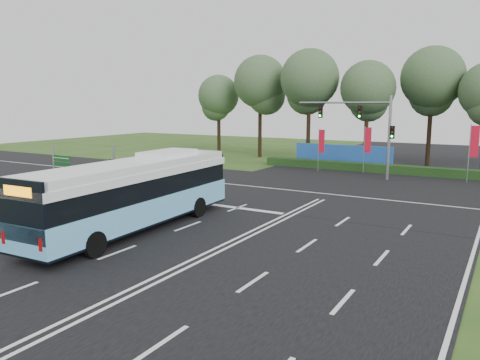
# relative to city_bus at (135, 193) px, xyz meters

# --- Properties ---
(ground) EXTENTS (120.00, 120.00, 0.00)m
(ground) POSITION_rel_city_bus_xyz_m (5.16, 1.81, -1.91)
(ground) COLOR #2A4D19
(ground) RESTS_ON ground
(road_main) EXTENTS (20.00, 120.00, 0.04)m
(road_main) POSITION_rel_city_bus_xyz_m (5.16, 1.81, -1.89)
(road_main) COLOR black
(road_main) RESTS_ON ground
(road_cross) EXTENTS (120.00, 14.00, 0.05)m
(road_cross) POSITION_rel_city_bus_xyz_m (5.16, 13.81, -1.88)
(road_cross) COLOR black
(road_cross) RESTS_ON ground
(bike_path) EXTENTS (5.00, 18.00, 0.06)m
(bike_path) POSITION_rel_city_bus_xyz_m (-7.34, -1.19, -1.88)
(bike_path) COLOR black
(bike_path) RESTS_ON ground
(kerb_strip) EXTENTS (0.25, 18.00, 0.12)m
(kerb_strip) POSITION_rel_city_bus_xyz_m (-4.94, -1.19, -1.85)
(kerb_strip) COLOR gray
(kerb_strip) RESTS_ON ground
(city_bus) EXTENTS (3.40, 13.30, 3.78)m
(city_bus) POSITION_rel_city_bus_xyz_m (0.00, 0.00, 0.00)
(city_bus) COLOR #66BAEC
(city_bus) RESTS_ON ground
(pedestrian_signal) EXTENTS (0.33, 0.43, 3.65)m
(pedestrian_signal) POSITION_rel_city_bus_xyz_m (-6.59, 5.04, 0.09)
(pedestrian_signal) COLOR gray
(pedestrian_signal) RESTS_ON ground
(street_sign) EXTENTS (1.51, 0.13, 3.87)m
(street_sign) POSITION_rel_city_bus_xyz_m (-6.96, 0.96, 0.54)
(street_sign) COLOR gray
(street_sign) RESTS_ON ground
(banner_flag_left) EXTENTS (0.59, 0.08, 4.02)m
(banner_flag_left) POSITION_rel_city_bus_xyz_m (0.56, 24.20, 0.74)
(banner_flag_left) COLOR gray
(banner_flag_left) RESTS_ON ground
(banner_flag_mid) EXTENTS (0.63, 0.12, 4.29)m
(banner_flag_mid) POSITION_rel_city_bus_xyz_m (4.53, 25.35, 0.90)
(banner_flag_mid) COLOR gray
(banner_flag_mid) RESTS_ON ground
(banner_flag_right) EXTENTS (0.69, 0.11, 4.70)m
(banner_flag_right) POSITION_rel_city_bus_xyz_m (13.26, 24.44, 1.15)
(banner_flag_right) COLOR gray
(banner_flag_right) RESTS_ON ground
(traffic_light_gantry) EXTENTS (8.41, 0.28, 7.00)m
(traffic_light_gantry) POSITION_rel_city_bus_xyz_m (5.37, 22.31, 2.76)
(traffic_light_gantry) COLOR gray
(traffic_light_gantry) RESTS_ON ground
(hedge) EXTENTS (22.00, 1.20, 0.80)m
(hedge) POSITION_rel_city_bus_xyz_m (5.16, 26.31, -1.51)
(hedge) COLOR #163413
(hedge) RESTS_ON ground
(blue_hoarding) EXTENTS (10.00, 0.30, 2.20)m
(blue_hoarding) POSITION_rel_city_bus_xyz_m (1.16, 28.81, -0.81)
(blue_hoarding) COLOR #2055B1
(blue_hoarding) RESTS_ON ground
(eucalyptus_row) EXTENTS (42.60, 9.13, 12.15)m
(eucalyptus_row) POSITION_rel_city_bus_xyz_m (1.88, 32.29, 6.39)
(eucalyptus_row) COLOR black
(eucalyptus_row) RESTS_ON ground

